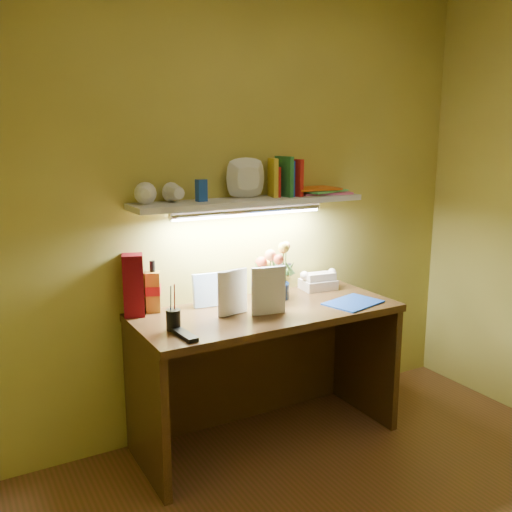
{
  "coord_description": "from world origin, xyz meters",
  "views": [
    {
      "loc": [
        -1.46,
        -1.27,
        1.65
      ],
      "look_at": [
        0.02,
        1.35,
        1.01
      ],
      "focal_mm": 40.0,
      "sensor_mm": 36.0,
      "label": 1
    }
  ],
  "objects_px": {
    "desk": "(267,375)",
    "desk_clock": "(321,280)",
    "telephone": "(318,279)",
    "flower_bouquet": "(274,272)",
    "whisky_bottle": "(153,286)"
  },
  "relations": [
    {
      "from": "desk",
      "to": "desk_clock",
      "type": "distance_m",
      "value": 0.7
    },
    {
      "from": "telephone",
      "to": "desk_clock",
      "type": "xyz_separation_m",
      "value": [
        0.05,
        0.04,
        -0.02
      ]
    },
    {
      "from": "flower_bouquet",
      "to": "telephone",
      "type": "bearing_deg",
      "value": 5.84
    },
    {
      "from": "desk",
      "to": "flower_bouquet",
      "type": "xyz_separation_m",
      "value": [
        0.14,
        0.16,
        0.53
      ]
    },
    {
      "from": "telephone",
      "to": "whisky_bottle",
      "type": "distance_m",
      "value": 1.0
    },
    {
      "from": "flower_bouquet",
      "to": "telephone",
      "type": "distance_m",
      "value": 0.34
    },
    {
      "from": "flower_bouquet",
      "to": "desk_clock",
      "type": "bearing_deg",
      "value": 11.38
    },
    {
      "from": "flower_bouquet",
      "to": "telephone",
      "type": "relative_size",
      "value": 1.56
    },
    {
      "from": "flower_bouquet",
      "to": "desk",
      "type": "bearing_deg",
      "value": -130.93
    },
    {
      "from": "desk",
      "to": "whisky_bottle",
      "type": "xyz_separation_m",
      "value": [
        -0.53,
        0.25,
        0.51
      ]
    },
    {
      "from": "flower_bouquet",
      "to": "telephone",
      "type": "xyz_separation_m",
      "value": [
        0.33,
        0.03,
        -0.09
      ]
    },
    {
      "from": "flower_bouquet",
      "to": "whisky_bottle",
      "type": "relative_size",
      "value": 1.13
    },
    {
      "from": "desk",
      "to": "whisky_bottle",
      "type": "distance_m",
      "value": 0.78
    },
    {
      "from": "desk",
      "to": "telephone",
      "type": "bearing_deg",
      "value": 22.46
    },
    {
      "from": "flower_bouquet",
      "to": "desk_clock",
      "type": "distance_m",
      "value": 0.4
    }
  ]
}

